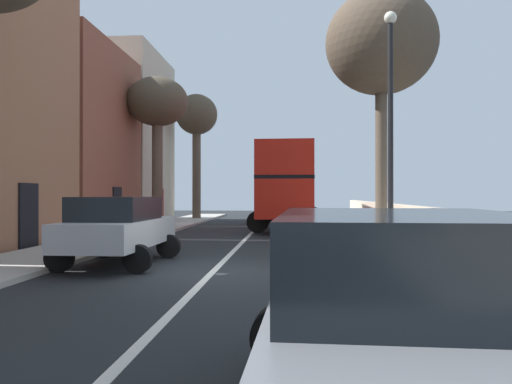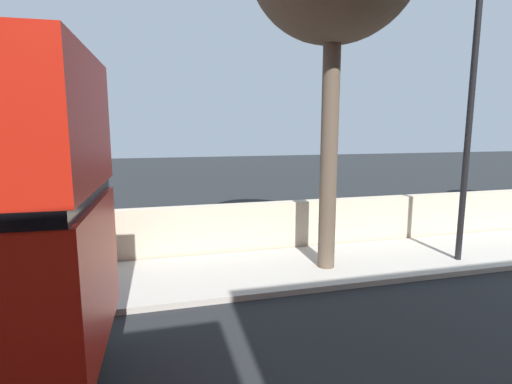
{
  "view_description": "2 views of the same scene",
  "coord_description": "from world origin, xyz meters",
  "px_view_note": "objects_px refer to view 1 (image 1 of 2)",
  "views": [
    {
      "loc": [
        1.74,
        -11.05,
        1.75
      ],
      "look_at": [
        0.35,
        9.13,
        1.84
      ],
      "focal_mm": 34.84,
      "sensor_mm": 36.0,
      "label": 1
    },
    {
      "loc": [
        -3.28,
        8.89,
        3.23
      ],
      "look_at": [
        1.74,
        7.55,
        2.4
      ],
      "focal_mm": 27.79,
      "sensor_mm": 36.0,
      "label": 2
    }
  ],
  "objects_px": {
    "parked_car_silver_left_0": "(119,226)",
    "street_tree_left_2": "(157,106)",
    "street_tree_left_0": "(197,119)",
    "lamppost_right": "(390,114)",
    "parked_car_grey_right_1": "(399,311)",
    "street_tree_right_3": "(381,45)",
    "double_decker_bus": "(289,183)"
  },
  "relations": [
    {
      "from": "parked_car_silver_left_0",
      "to": "street_tree_left_2",
      "type": "distance_m",
      "value": 14.68
    },
    {
      "from": "street_tree_right_3",
      "to": "lamppost_right",
      "type": "relative_size",
      "value": 1.3
    },
    {
      "from": "parked_car_silver_left_0",
      "to": "street_tree_left_2",
      "type": "bearing_deg",
      "value": 101.27
    },
    {
      "from": "street_tree_right_3",
      "to": "double_decker_bus",
      "type": "bearing_deg",
      "value": 106.46
    },
    {
      "from": "street_tree_left_2",
      "to": "lamppost_right",
      "type": "bearing_deg",
      "value": -52.9
    },
    {
      "from": "street_tree_right_3",
      "to": "parked_car_grey_right_1",
      "type": "bearing_deg",
      "value": -99.72
    },
    {
      "from": "parked_car_grey_right_1",
      "to": "street_tree_left_2",
      "type": "distance_m",
      "value": 23.79
    },
    {
      "from": "street_tree_right_3",
      "to": "street_tree_left_2",
      "type": "bearing_deg",
      "value": 136.8
    },
    {
      "from": "parked_car_grey_right_1",
      "to": "street_tree_right_3",
      "type": "distance_m",
      "value": 14.0
    },
    {
      "from": "parked_car_silver_left_0",
      "to": "street_tree_right_3",
      "type": "distance_m",
      "value": 10.0
    },
    {
      "from": "parked_car_silver_left_0",
      "to": "lamppost_right",
      "type": "height_order",
      "value": "lamppost_right"
    },
    {
      "from": "parked_car_grey_right_1",
      "to": "double_decker_bus",
      "type": "bearing_deg",
      "value": 92.02
    },
    {
      "from": "double_decker_bus",
      "to": "parked_car_grey_right_1",
      "type": "relative_size",
      "value": 2.6
    },
    {
      "from": "parked_car_grey_right_1",
      "to": "lamppost_right",
      "type": "xyz_separation_m",
      "value": [
        1.8,
        9.34,
        2.88
      ]
    },
    {
      "from": "parked_car_silver_left_0",
      "to": "lamppost_right",
      "type": "xyz_separation_m",
      "value": [
        6.8,
        0.86,
        2.85
      ]
    },
    {
      "from": "street_tree_left_0",
      "to": "street_tree_right_3",
      "type": "distance_m",
      "value": 19.79
    },
    {
      "from": "street_tree_left_0",
      "to": "lamppost_right",
      "type": "distance_m",
      "value": 22.8
    },
    {
      "from": "parked_car_grey_right_1",
      "to": "street_tree_left_0",
      "type": "xyz_separation_m",
      "value": [
        -7.16,
        30.08,
        5.97
      ]
    },
    {
      "from": "parked_car_grey_right_1",
      "to": "street_tree_left_0",
      "type": "height_order",
      "value": "street_tree_left_0"
    },
    {
      "from": "parked_car_silver_left_0",
      "to": "street_tree_left_0",
      "type": "xyz_separation_m",
      "value": [
        -2.17,
        21.6,
        5.94
      ]
    },
    {
      "from": "lamppost_right",
      "to": "double_decker_bus",
      "type": "bearing_deg",
      "value": 101.06
    },
    {
      "from": "parked_car_silver_left_0",
      "to": "street_tree_right_3",
      "type": "bearing_deg",
      "value": 30.11
    },
    {
      "from": "parked_car_silver_left_0",
      "to": "parked_car_grey_right_1",
      "type": "bearing_deg",
      "value": -59.47
    },
    {
      "from": "parked_car_silver_left_0",
      "to": "street_tree_left_0",
      "type": "relative_size",
      "value": 0.51
    },
    {
      "from": "street_tree_left_0",
      "to": "lamppost_right",
      "type": "height_order",
      "value": "street_tree_left_0"
    },
    {
      "from": "lamppost_right",
      "to": "street_tree_left_0",
      "type": "bearing_deg",
      "value": 113.38
    },
    {
      "from": "parked_car_silver_left_0",
      "to": "parked_car_grey_right_1",
      "type": "height_order",
      "value": "parked_car_silver_left_0"
    },
    {
      "from": "street_tree_left_2",
      "to": "lamppost_right",
      "type": "height_order",
      "value": "street_tree_left_2"
    },
    {
      "from": "double_decker_bus",
      "to": "lamppost_right",
      "type": "relative_size",
      "value": 1.81
    },
    {
      "from": "parked_car_grey_right_1",
      "to": "street_tree_left_2",
      "type": "bearing_deg",
      "value": 109.32
    },
    {
      "from": "double_decker_bus",
      "to": "street_tree_left_0",
      "type": "distance_m",
      "value": 10.79
    },
    {
      "from": "street_tree_left_0",
      "to": "street_tree_left_2",
      "type": "xyz_separation_m",
      "value": [
        -0.5,
        -8.22,
        -0.53
      ]
    }
  ]
}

